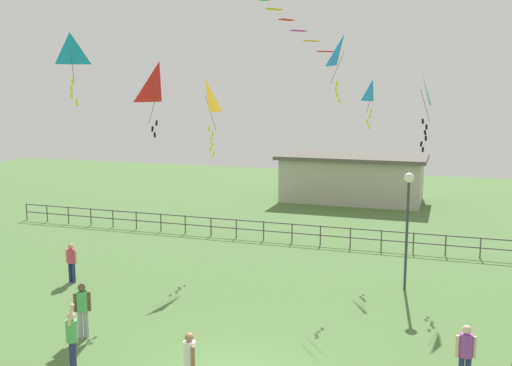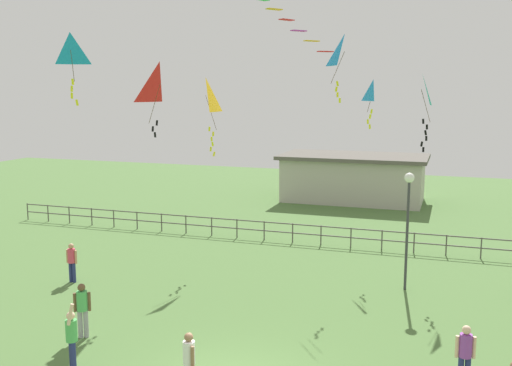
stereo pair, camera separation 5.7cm
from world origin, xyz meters
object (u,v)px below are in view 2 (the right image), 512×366
kite_1 (71,53)px  person_1 (465,353)px  kite_4 (422,93)px  lamppost (408,205)px  kite_0 (344,54)px  kite_2 (160,85)px  person_5 (82,307)px  person_3 (189,360)px  person_0 (72,336)px  person_6 (72,260)px  kite_7 (373,92)px  kite_3 (206,98)px

kite_1 → person_1: bearing=-6.7°
kite_4 → lamppost: bearing=-95.0°
kite_0 → kite_4: bearing=2.2°
kite_0 → kite_2: bearing=-145.3°
kite_2 → person_5: bearing=-89.2°
person_5 → kite_2: size_ratio=0.61×
person_1 → person_3: bearing=-158.4°
lamppost → kite_4: (0.18, 2.09, 4.01)m
person_0 → person_6: person_0 is taller
person_6 → person_1: bearing=-14.8°
person_5 → kite_7: 14.93m
person_1 → kite_4: kite_4 is taller
person_5 → kite_3: size_ratio=0.49×
person_0 → kite_1: bearing=122.0°
kite_3 → kite_0: bearing=0.4°
person_0 → person_1: bearing=13.6°
person_5 → kite_3: 11.16m
person_1 → kite_1: kite_1 is taller
person_1 → person_0: bearing=-166.4°
kite_0 → kite_7: 2.89m
person_6 → kite_7: 14.19m
kite_4 → kite_2: bearing=-154.7°
person_3 → kite_0: size_ratio=0.60×
person_1 → kite_0: size_ratio=0.62×
lamppost → person_1: bearing=-74.3°
person_0 → kite_4: bearing=55.4°
person_0 → kite_4: kite_4 is taller
person_1 → kite_2: size_ratio=0.60×
person_3 → kite_4: kite_4 is taller
person_1 → kite_1: 14.27m
person_6 → kite_7: kite_7 is taller
kite_3 → kite_1: bearing=-99.8°
person_3 → person_6: (-7.88, 6.21, -0.03)m
person_3 → kite_1: 10.28m
lamppost → person_5: 11.69m
person_5 → kite_1: size_ratio=0.75×
kite_0 → kite_3: kite_0 is taller
person_5 → kite_2: (-0.07, 5.31, 6.55)m
person_3 → kite_0: bearing=82.7°
person_3 → person_6: 10.04m
person_1 → kite_1: (-12.04, 1.42, 7.52)m
person_1 → person_5: bearing=-177.5°
person_3 → kite_7: bearing=80.4°
kite_1 → kite_7: size_ratio=1.05×
kite_4 → person_5: bearing=-133.0°
kite_0 → kite_1: kite_0 is taller
lamppost → kite_2: 10.03m
person_0 → kite_2: kite_2 is taller
kite_0 → person_0: bearing=-113.4°
kite_1 → kite_7: (8.11, 9.85, -1.24)m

